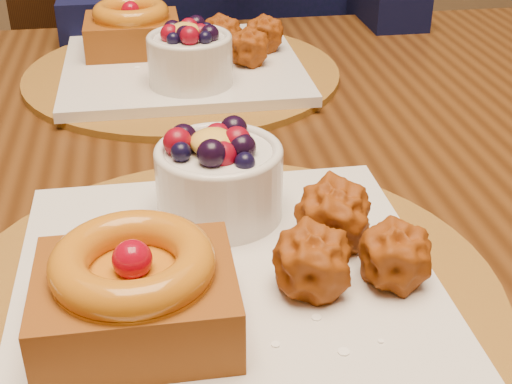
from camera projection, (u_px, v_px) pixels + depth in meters
The scene contains 4 objects.
dining_table at pixel (202, 225), 0.72m from camera, with size 1.60×0.90×0.76m.
place_setting_near at pixel (220, 261), 0.48m from camera, with size 0.38×0.38×0.09m.
place_setting_far at pixel (179, 57), 0.85m from camera, with size 0.38×0.38×0.09m.
chair_far at pixel (124, 93), 1.50m from camera, with size 0.46×0.46×0.91m.
Camera 1 is at (-0.08, -0.51, 1.06)m, focal length 50.00 mm.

